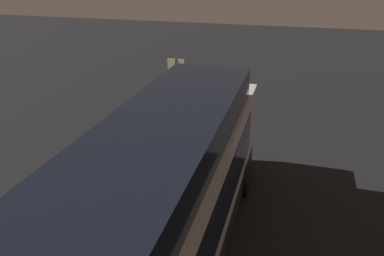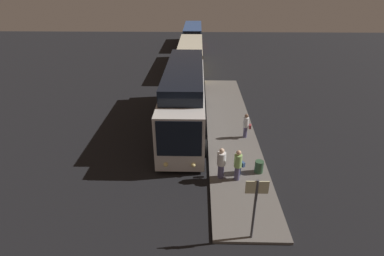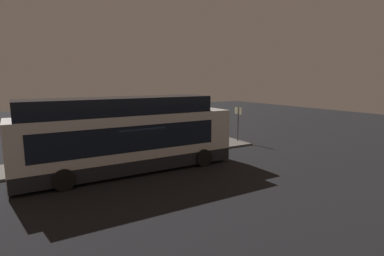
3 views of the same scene
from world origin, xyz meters
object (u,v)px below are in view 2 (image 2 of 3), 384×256
passenger_with_bags (246,125)px  passenger_waiting (221,162)px  bus_lead (184,100)px  trash_bin (259,167)px  bus_third (193,35)px  suitcase (239,169)px  passenger_boarding (238,164)px  bus_second (190,56)px  sign_post (255,202)px

passenger_with_bags → passenger_waiting: bearing=-11.3°
bus_lead → trash_bin: size_ratio=18.02×
bus_third → suitcase: size_ratio=12.93×
trash_bin → passenger_waiting: bearing=-76.4°
passenger_boarding → passenger_waiting: size_ratio=1.00×
bus_lead → bus_third: 27.40m
passenger_with_bags → suitcase: (3.93, -0.89, -0.56)m
suitcase → bus_second: bearing=-171.6°
bus_third → sign_post: 37.63m
bus_third → passenger_waiting: bus_third is taller
trash_bin → bus_second: bearing=-168.6°
passenger_with_bags → suitcase: passenger_with_bags is taller
sign_post → bus_lead: bearing=-163.4°
bus_lead → suitcase: size_ratio=14.25×
passenger_waiting → sign_post: sign_post is taller
bus_second → passenger_waiting: (20.66, 2.08, -0.37)m
bus_third → suitcase: (33.28, 3.00, -1.00)m
passenger_boarding → passenger_with_bags: passenger_boarding is taller
passenger_boarding → suitcase: size_ratio=2.03×
bus_third → passenger_waiting: (33.62, 2.08, -0.41)m
bus_second → sign_post: (24.54, 3.02, 0.50)m
passenger_waiting → trash_bin: 2.12m
bus_lead → bus_second: size_ratio=1.01×
suitcase → sign_post: bearing=0.2°
passenger_boarding → passenger_waiting: (-0.16, -0.80, -0.01)m
bus_second → bus_lead: bearing=0.0°
bus_lead → trash_bin: bus_lead is taller
bus_third → passenger_boarding: bearing=4.9°
passenger_with_bags → trash_bin: size_ratio=2.43×
bus_third → trash_bin: bus_third is taller
bus_second → suitcase: bus_second is taller
bus_second → passenger_boarding: bus_second is taller
bus_second → suitcase: 20.56m
passenger_with_bags → suitcase: 4.07m
bus_second → suitcase: size_ratio=14.15×
bus_lead → sign_post: bus_lead is taller
passenger_with_bags → sign_post: size_ratio=0.58×
passenger_waiting → bus_lead: bearing=103.4°
passenger_with_bags → trash_bin: passenger_with_bags is taller
bus_lead → suitcase: 6.75m
bus_third → passenger_waiting: bearing=3.5°
passenger_boarding → suitcase: passenger_boarding is taller
sign_post → passenger_with_bags: bearing=173.9°
passenger_waiting → sign_post: size_ratio=0.62×
bus_lead → passenger_boarding: 7.06m
trash_bin → passenger_with_bags: bearing=-177.4°
passenger_with_bags → sign_post: sign_post is taller
bus_third → sign_post: bus_third is taller
bus_second → trash_bin: 20.61m
passenger_with_bags → trash_bin: bearing=14.4°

